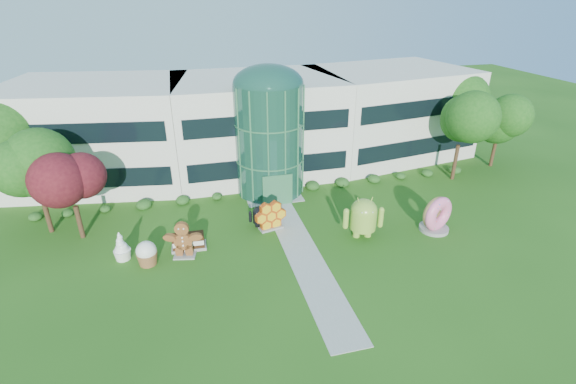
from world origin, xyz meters
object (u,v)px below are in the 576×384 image
object	(u,v)px
android_green	(364,215)
android_black	(260,215)
gingerbread	(183,239)
donut	(436,213)

from	to	relation	value
android_green	android_black	xyz separation A→B (m)	(-7.21, 3.33, -0.78)
android_green	android_black	distance (m)	7.98
android_black	gingerbread	distance (m)	6.48
donut	gingerbread	size ratio (longest dim) A/B	0.98
android_green	donut	world-z (taller)	android_green
donut	android_green	bearing A→B (deg)	155.35
donut	android_black	bearing A→B (deg)	144.22
android_green	donut	xyz separation A→B (m)	(5.79, -0.56, -0.35)
android_green	gingerbread	size ratio (longest dim) A/B	1.21
android_black	donut	distance (m)	13.58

